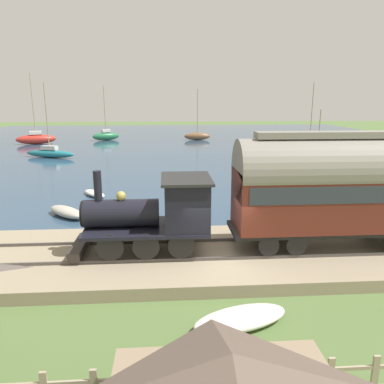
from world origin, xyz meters
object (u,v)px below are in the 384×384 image
at_px(passenger_coach, 339,184).
at_px(beached_dinghy, 241,318).
at_px(steam_locomotive, 160,210).
at_px(sailboat_brown, 197,136).
at_px(sailboat_green, 106,136).
at_px(rowboat_off_pier, 66,212).
at_px(sailboat_black, 384,171).
at_px(rowboat_near_shore, 286,195).
at_px(rowboat_mid_harbor, 95,193).
at_px(sailboat_yellow, 317,156).
at_px(sailboat_navy, 310,142).
at_px(rowboat_far_out, 375,208).
at_px(sailboat_teal, 50,153).
at_px(sailboat_red, 36,139).

height_order(passenger_coach, beached_dinghy, passenger_coach).
xyz_separation_m(steam_locomotive, sailboat_brown, (45.81, -5.29, -1.49)).
bearing_deg(sailboat_green, rowboat_off_pier, 159.18).
xyz_separation_m(sailboat_black, rowboat_near_shore, (-6.12, 10.11, -0.34)).
bearing_deg(passenger_coach, beached_dinghy, 133.55).
bearing_deg(beached_dinghy, rowboat_near_shore, -22.54).
height_order(rowboat_mid_harbor, beached_dinghy, beached_dinghy).
relative_size(passenger_coach, rowboat_off_pier, 3.12).
distance_m(sailboat_brown, beached_dinghy, 50.27).
distance_m(steam_locomotive, sailboat_green, 47.27).
bearing_deg(sailboat_yellow, sailboat_navy, -0.86).
bearing_deg(rowboat_far_out, passenger_coach, 86.98).
bearing_deg(rowboat_far_out, sailboat_brown, -42.65).
bearing_deg(sailboat_black, sailboat_teal, 92.03).
height_order(steam_locomotive, beached_dinghy, steam_locomotive).
height_order(sailboat_red, sailboat_brown, sailboat_red).
height_order(steam_locomotive, sailboat_teal, sailboat_teal).
relative_size(sailboat_navy, rowboat_off_pier, 3.14).
bearing_deg(rowboat_off_pier, rowboat_near_shore, -32.52).
relative_size(rowboat_mid_harbor, beached_dinghy, 0.78).
bearing_deg(beached_dinghy, sailboat_brown, -3.47).
relative_size(sailboat_yellow, rowboat_far_out, 2.13).
distance_m(rowboat_mid_harbor, rowboat_near_shore, 12.43).
bearing_deg(rowboat_near_shore, steam_locomotive, 79.58).
bearing_deg(sailboat_brown, rowboat_mid_harbor, 163.02).
relative_size(rowboat_far_out, beached_dinghy, 0.85).
height_order(steam_locomotive, sailboat_red, sailboat_red).
xyz_separation_m(rowboat_near_shore, rowboat_far_out, (-3.23, -4.11, 0.02)).
distance_m(passenger_coach, rowboat_near_shore, 9.64).
bearing_deg(sailboat_black, sailboat_yellow, 37.05).
bearing_deg(beached_dinghy, rowboat_far_out, -43.35).
xyz_separation_m(sailboat_brown, sailboat_black, (-30.52, -12.69, -0.08)).
bearing_deg(steam_locomotive, sailboat_black, -49.61).
relative_size(steam_locomotive, sailboat_teal, 0.65).
bearing_deg(rowboat_near_shore, rowboat_far_out, 172.07).
bearing_deg(sailboat_navy, passenger_coach, 160.90).
xyz_separation_m(sailboat_navy, rowboat_off_pier, (-28.18, 24.29, -0.49)).
height_order(sailboat_green, rowboat_off_pier, sailboat_green).
bearing_deg(sailboat_brown, rowboat_near_shore, -177.43).
height_order(sailboat_green, rowboat_mid_harbor, sailboat_green).
bearing_deg(rowboat_off_pier, sailboat_navy, 4.08).
xyz_separation_m(sailboat_teal, rowboat_far_out, (-22.35, -24.41, -0.30)).
bearing_deg(beached_dinghy, rowboat_off_pier, 34.91).
bearing_deg(steam_locomotive, beached_dinghy, -152.76).
bearing_deg(sailboat_black, rowboat_mid_harbor, 126.78).
relative_size(sailboat_yellow, beached_dinghy, 1.81).
bearing_deg(rowboat_off_pier, sailboat_red, 65.09).
height_order(sailboat_green, sailboat_yellow, sailboat_green).
bearing_deg(sailboat_brown, passenger_coach, -179.51).
xyz_separation_m(sailboat_yellow, rowboat_near_shore, (-15.16, 8.21, -0.23)).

